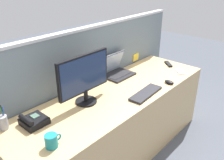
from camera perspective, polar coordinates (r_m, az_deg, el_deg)
ground_plane at (r=2.67m, az=0.84°, el=-16.71°), size 10.00×10.00×0.00m
desk at (r=2.44m, az=0.89°, el=-10.49°), size 2.21×0.69×0.71m
cubicle_divider at (r=2.53m, az=-5.69°, el=-1.79°), size 2.68×0.08×1.27m
desktop_monitor at (r=2.02m, az=-6.60°, el=0.82°), size 0.53×0.19×0.43m
laptop at (r=2.61m, az=0.82°, el=2.48°), size 0.32×0.27×0.24m
desk_phone at (r=1.91m, az=-18.12°, el=-9.20°), size 0.17×0.17×0.08m
keyboard_main at (r=2.25m, az=8.00°, el=-3.14°), size 0.40×0.15×0.02m
computer_mouse_right_hand at (r=2.49m, az=13.38°, el=-0.49°), size 0.06×0.10×0.03m
pen_cup at (r=1.93m, az=-24.34°, el=-9.08°), size 0.07×0.07×0.19m
cell_phone_white_slab at (r=2.80m, az=15.86°, el=1.90°), size 0.15×0.15×0.01m
tv_remote at (r=2.98m, az=13.27°, el=3.70°), size 0.15×0.16×0.02m
coffee_mug at (r=1.66m, az=-14.12°, el=-13.79°), size 0.12×0.08×0.09m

